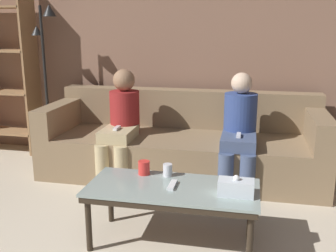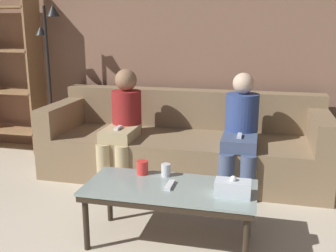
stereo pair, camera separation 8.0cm
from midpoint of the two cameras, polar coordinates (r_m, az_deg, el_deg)
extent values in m
cube|color=#8C6651|center=(4.25, 2.95, 12.54)|extent=(12.00, 0.06, 2.60)
cube|color=#897051|center=(3.86, 1.35, -4.24)|extent=(2.67, 0.93, 0.40)
cube|color=#897051|center=(4.11, 2.32, 2.59)|extent=(2.67, 0.20, 0.39)
cube|color=#897051|center=(4.17, -15.67, 1.44)|extent=(0.18, 0.93, 0.27)
cube|color=#897051|center=(3.75, 20.40, -0.34)|extent=(0.18, 0.93, 0.27)
cube|color=#8C9E99|center=(2.60, -0.24, -8.94)|extent=(1.12, 0.51, 0.02)
cube|color=#2D2319|center=(2.62, -0.24, -9.52)|extent=(1.10, 0.50, 0.04)
cylinder|color=#2D2319|center=(2.67, -12.30, -13.97)|extent=(0.04, 0.04, 0.35)
cylinder|color=#2D2319|center=(2.47, 10.84, -16.39)|extent=(0.04, 0.04, 0.35)
cylinder|color=#2D2319|center=(3.01, -9.09, -10.46)|extent=(0.04, 0.04, 0.35)
cylinder|color=#2D2319|center=(2.84, 11.05, -12.20)|extent=(0.04, 0.04, 0.35)
cylinder|color=silver|center=(2.76, -0.89, -6.41)|extent=(0.06, 0.06, 0.09)
cylinder|color=red|center=(2.79, -4.33, -6.06)|extent=(0.08, 0.08, 0.10)
cube|color=silver|center=(2.48, 8.91, -8.83)|extent=(0.22, 0.12, 0.10)
sphere|color=white|center=(2.46, 8.96, -7.50)|extent=(0.04, 0.04, 0.04)
cube|color=white|center=(2.60, -0.24, -8.56)|extent=(0.04, 0.15, 0.02)
cube|color=#9E754C|center=(4.68, -19.69, 7.35)|extent=(0.02, 0.32, 1.86)
cube|color=#9E754C|center=(5.05, -23.46, -0.61)|extent=(0.92, 0.32, 0.02)
cylinder|color=black|center=(4.62, -17.05, -4.22)|extent=(0.26, 0.26, 0.02)
cylinder|color=black|center=(4.44, -17.80, 5.70)|extent=(0.03, 0.03, 1.64)
cone|color=black|center=(4.35, -17.40, 15.72)|extent=(0.14, 0.14, 0.12)
cone|color=black|center=(4.47, -19.02, 12.98)|extent=(0.12, 0.12, 0.10)
cylinder|color=tan|center=(3.62, -10.11, -5.75)|extent=(0.13, 0.13, 0.40)
cylinder|color=tan|center=(3.56, -7.41, -6.00)|extent=(0.13, 0.13, 0.40)
cube|color=tan|center=(3.69, -7.82, -1.13)|extent=(0.29, 0.41, 0.10)
cylinder|color=maroon|center=(3.84, -6.88, 1.94)|extent=(0.29, 0.29, 0.42)
sphere|color=#997051|center=(3.79, -7.02, 6.62)|extent=(0.21, 0.21, 0.21)
cube|color=white|center=(3.64, -8.06, -0.31)|extent=(0.04, 0.12, 0.02)
cylinder|color=#47567A|center=(3.36, 7.65, -7.24)|extent=(0.13, 0.13, 0.40)
cylinder|color=#47567A|center=(3.36, 10.74, -7.41)|extent=(0.13, 0.13, 0.40)
cube|color=#47567A|center=(3.48, 9.55, -2.17)|extent=(0.30, 0.43, 0.10)
cylinder|color=#334784|center=(3.64, 9.81, 1.27)|extent=(0.30, 0.30, 0.44)
sphere|color=beige|center=(3.59, 10.02, 6.15)|extent=(0.19, 0.19, 0.19)
cube|color=white|center=(3.42, 9.56, -1.32)|extent=(0.04, 0.12, 0.02)
camera|label=1|loc=(0.04, -90.73, -0.19)|focal=42.00mm
camera|label=2|loc=(0.04, 89.27, 0.19)|focal=42.00mm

